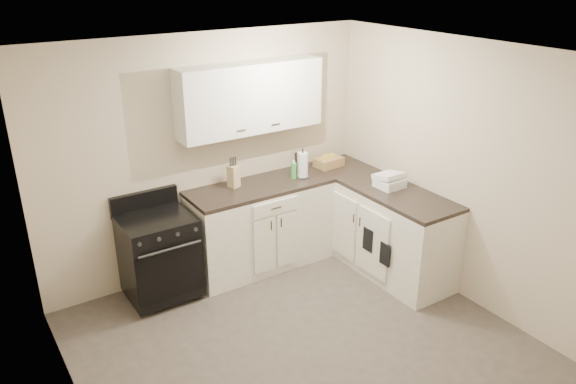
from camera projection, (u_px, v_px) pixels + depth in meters
floor at (307, 350)px, 4.86m from camera, size 3.60×3.60×0.00m
ceiling at (312, 57)px, 3.89m from camera, size 3.60×3.60×0.00m
wall_back at (209, 157)px, 5.76m from camera, size 3.60×0.00×3.60m
wall_right at (466, 175)px, 5.28m from camera, size 0.00×3.60×3.60m
wall_left at (72, 289)px, 3.47m from camera, size 0.00×3.60×3.60m
wall_front at (504, 342)px, 2.98m from camera, size 3.60×0.00×3.60m
base_cabinets_back at (261, 227)px, 6.06m from camera, size 1.55×0.60×0.90m
base_cabinets_right at (376, 225)px, 6.10m from camera, size 0.60×1.90×0.90m
countertop_back at (260, 187)px, 5.87m from camera, size 1.55×0.60×0.04m
countertop_right at (379, 185)px, 5.91m from camera, size 0.60×1.90×0.04m
upper_cabinets at (250, 98)px, 5.63m from camera, size 1.55×0.30×0.70m
stove at (160, 256)px, 5.45m from camera, size 0.67×0.58×0.82m
knife_block at (234, 176)px, 5.78m from camera, size 0.13×0.13×0.23m
paper_towel at (303, 165)px, 6.03m from camera, size 0.12×0.12×0.28m
soap_bottle at (294, 171)px, 6.01m from camera, size 0.08×0.08×0.18m
picture_frame at (301, 159)px, 6.39m from camera, size 0.13×0.06×0.16m
wicker_basket at (329, 162)px, 6.38m from camera, size 0.32×0.23×0.10m
countertop_grill at (390, 183)px, 5.80m from camera, size 0.27×0.25×0.10m
oven_mitt_near at (385, 254)px, 5.56m from camera, size 0.02×0.14×0.24m
oven_mitt_far at (368, 240)px, 5.74m from camera, size 0.02×0.14×0.25m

